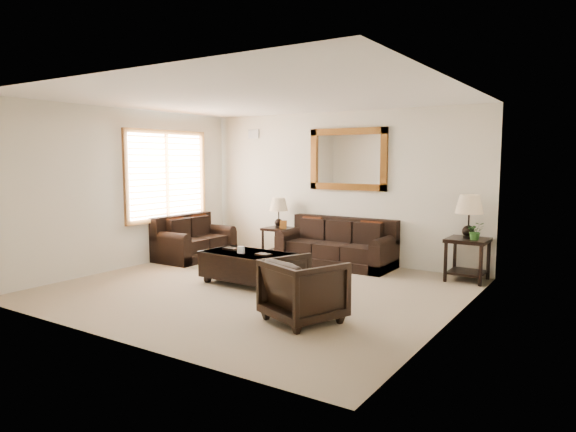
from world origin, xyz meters
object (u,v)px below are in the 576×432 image
Objects in this scene: sofa at (337,248)px; coffee_table at (248,264)px; end_table_right at (469,225)px; armchair at (304,287)px; end_table_left at (279,218)px; loveseat at (193,243)px.

sofa is 1.99m from coffee_table.
end_table_right is at bearing 1.52° from sofa.
armchair reaches higher than coffee_table.
sofa is at bearing -4.50° from end_table_left.
end_table_left is at bearing -29.96° from armchair.
coffee_table is (-2.68, -1.99, -0.57)m from end_table_right.
armchair is at bearing -30.37° from coffee_table.
end_table_left is 0.79× the size of coffee_table.
loveseat is 1.80× the size of armchair.
armchair is (1.62, -1.07, 0.11)m from coffee_table.
loveseat is at bearing -159.91° from sofa.
loveseat is at bearing -168.22° from end_table_right.
end_table_right reaches higher than loveseat.
loveseat is 2.30m from coffee_table.
sofa reaches higher than armchair.
end_table_right is 1.65× the size of armchair.
loveseat is at bearing -7.46° from armchair.
armchair is at bearing -69.24° from sofa.
end_table_right is at bearing 39.63° from coffee_table.
sofa is 1.79× the size of end_table_left.
loveseat is 1.68m from end_table_left.
end_table_left is 0.85× the size of end_table_right.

